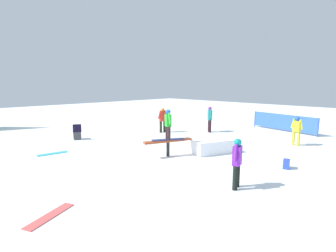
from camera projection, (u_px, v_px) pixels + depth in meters
ground_plane at (168, 156)px, 11.25m from camera, size 60.00×60.00×0.00m
rail_feature at (168, 143)px, 11.15m from camera, size 2.12×1.01×0.72m
snow_kicker_ramp at (209, 145)px, 12.02m from camera, size 2.21×2.03×0.59m
main_rider_on_rail at (168, 125)px, 11.03m from camera, size 1.37×0.91×1.31m
bystander_red at (163, 119)px, 16.57m from camera, size 0.70×0.27×1.54m
bystander_teal at (210, 118)px, 16.64m from camera, size 0.54×0.57×1.63m
bystander_yellow at (297, 129)px, 13.03m from camera, size 0.24×0.62×1.46m
bystander_purple at (237, 161)px, 7.69m from camera, size 0.63×0.30×1.52m
loose_snowboard_coral at (50, 216)px, 6.18m from camera, size 1.33×0.81×0.02m
loose_snowboard_cyan at (53, 154)px, 11.62m from camera, size 1.28×0.45×0.02m
loose_snowboard_white at (154, 142)px, 14.00m from camera, size 1.47×0.77×0.02m
folding_chair at (77, 132)px, 14.50m from camera, size 0.57×0.57×0.88m
backpack_on_snow at (286, 164)px, 9.61m from camera, size 0.36×0.31×0.34m
safety_fence at (283, 122)px, 16.97m from camera, size 0.88×4.42×1.10m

